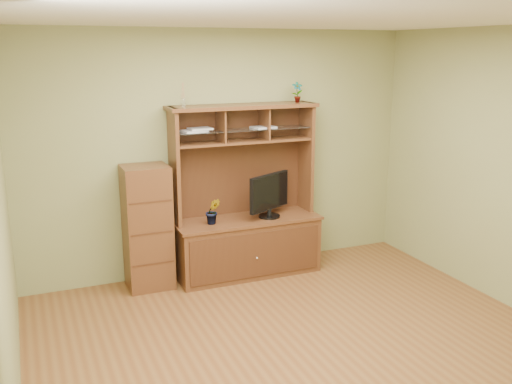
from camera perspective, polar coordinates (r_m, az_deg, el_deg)
room at (r=4.61m, az=4.95°, el=-0.13°), size 4.54×4.04×2.74m
media_hutch at (r=6.41m, az=-1.01°, el=-3.67°), size 1.66×0.61×1.90m
monitor at (r=6.33m, az=1.35°, el=-0.26°), size 0.57×0.33×0.49m
orchid_plant at (r=6.13m, az=-4.33°, el=-1.93°), size 0.18×0.16×0.28m
top_plant at (r=6.47m, az=4.14°, el=9.94°), size 0.13×0.10×0.23m
reed_diffuser at (r=5.99m, az=-7.30°, el=9.38°), size 0.05×0.05×0.25m
magazines at (r=6.14m, az=-3.72°, el=6.31°), size 1.08×0.24×0.04m
side_cabinet at (r=6.11m, az=-10.80°, el=-3.49°), size 0.47×0.43×1.32m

